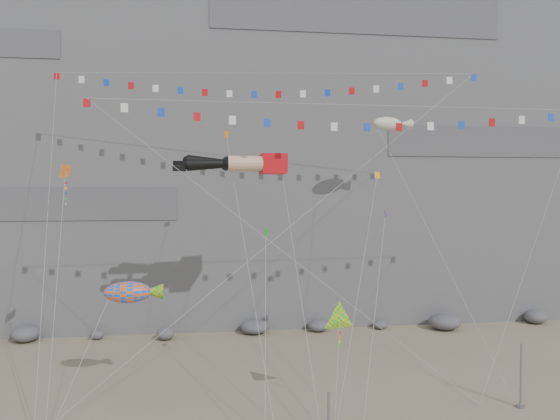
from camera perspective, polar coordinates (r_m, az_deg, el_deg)
ground at (r=35.45m, az=0.03°, el=-19.76°), size 120.00×120.00×0.00m
cliff at (r=65.84m, az=-3.94°, el=12.38°), size 80.00×28.00×50.00m
talus_boulders at (r=51.37m, az=-2.67°, el=-12.13°), size 60.00×3.00×1.20m
anchor_pole_right at (r=37.44m, az=23.87°, el=-15.56°), size 0.12×0.12×3.90m
legs_kite at (r=38.82m, az=-3.96°, el=4.83°), size 7.96×15.41×20.62m
flag_banner_upper at (r=44.45m, az=-1.47°, el=14.07°), size 32.78×15.68×29.61m
flag_banner_lower at (r=37.13m, az=7.42°, el=10.82°), size 33.65×4.79×21.19m
harlequin_kite at (r=36.37m, az=-21.51°, el=3.70°), size 1.66×8.34×16.16m
fish_windsock at (r=35.31m, az=-15.61°, el=-8.29°), size 5.54×6.29×9.50m
delta_kite at (r=32.72m, az=6.25°, el=-11.32°), size 3.04×6.58×8.52m
blimp_windsock at (r=47.02m, az=11.21°, el=8.79°), size 5.71×14.64×23.34m
small_kite_a at (r=41.25m, az=-5.51°, el=7.12°), size 2.55×14.92×22.62m
small_kite_b at (r=39.62m, az=10.92°, el=-0.59°), size 5.49×11.22×16.32m
small_kite_c at (r=34.23m, az=-1.50°, el=-2.61°), size 1.62×8.55×13.12m
small_kite_d at (r=40.64m, az=10.04°, el=3.12°), size 6.68×12.42×19.50m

